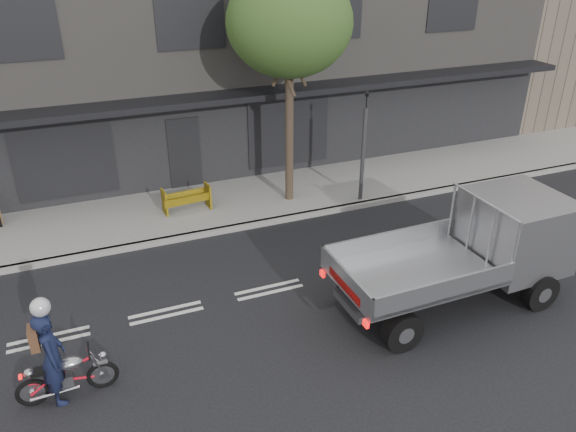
{
  "coord_description": "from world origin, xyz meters",
  "views": [
    {
      "loc": [
        -3.63,
        -10.26,
        7.47
      ],
      "look_at": [
        0.68,
        0.5,
        1.57
      ],
      "focal_mm": 35.0,
      "sensor_mm": 36.0,
      "label": 1
    }
  ],
  "objects_px": {
    "traffic_light_pole": "(363,153)",
    "street_tree": "(289,24)",
    "motorcycle": "(67,375)",
    "rider": "(53,358)",
    "construction_barrier": "(188,201)",
    "flatbed_ute": "(498,239)"
  },
  "relations": [
    {
      "from": "street_tree",
      "to": "traffic_light_pole",
      "type": "height_order",
      "value": "street_tree"
    },
    {
      "from": "rider",
      "to": "flatbed_ute",
      "type": "xyz_separation_m",
      "value": [
        9.33,
        -0.12,
        0.47
      ]
    },
    {
      "from": "motorcycle",
      "to": "construction_barrier",
      "type": "distance_m",
      "value": 7.1
    },
    {
      "from": "street_tree",
      "to": "motorcycle",
      "type": "distance_m",
      "value": 10.17
    },
    {
      "from": "traffic_light_pole",
      "to": "construction_barrier",
      "type": "height_order",
      "value": "traffic_light_pole"
    },
    {
      "from": "traffic_light_pole",
      "to": "motorcycle",
      "type": "distance_m",
      "value": 10.14
    },
    {
      "from": "rider",
      "to": "construction_barrier",
      "type": "height_order",
      "value": "rider"
    },
    {
      "from": "traffic_light_pole",
      "to": "street_tree",
      "type": "bearing_deg",
      "value": 156.97
    },
    {
      "from": "rider",
      "to": "construction_barrier",
      "type": "distance_m",
      "value": 7.18
    },
    {
      "from": "rider",
      "to": "motorcycle",
      "type": "bearing_deg",
      "value": -90.18
    },
    {
      "from": "motorcycle",
      "to": "flatbed_ute",
      "type": "bearing_deg",
      "value": -0.94
    },
    {
      "from": "rider",
      "to": "construction_barrier",
      "type": "relative_size",
      "value": 1.33
    },
    {
      "from": "street_tree",
      "to": "motorcycle",
      "type": "bearing_deg",
      "value": -137.99
    },
    {
      "from": "rider",
      "to": "flatbed_ute",
      "type": "relative_size",
      "value": 0.35
    },
    {
      "from": "motorcycle",
      "to": "traffic_light_pole",
      "type": "bearing_deg",
      "value": 30.55
    },
    {
      "from": "motorcycle",
      "to": "rider",
      "type": "bearing_deg",
      "value": 179.82
    },
    {
      "from": "street_tree",
      "to": "motorcycle",
      "type": "relative_size",
      "value": 3.83
    },
    {
      "from": "traffic_light_pole",
      "to": "flatbed_ute",
      "type": "bearing_deg",
      "value": -84.32
    },
    {
      "from": "motorcycle",
      "to": "flatbed_ute",
      "type": "relative_size",
      "value": 0.33
    },
    {
      "from": "motorcycle",
      "to": "construction_barrier",
      "type": "bearing_deg",
      "value": 59.6
    },
    {
      "from": "motorcycle",
      "to": "flatbed_ute",
      "type": "height_order",
      "value": "flatbed_ute"
    },
    {
      "from": "street_tree",
      "to": "flatbed_ute",
      "type": "bearing_deg",
      "value": -67.58
    }
  ]
}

